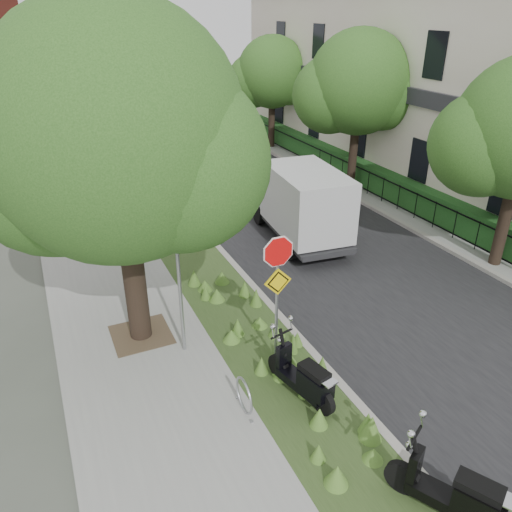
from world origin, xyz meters
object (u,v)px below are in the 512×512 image
at_px(sign_assembly, 278,275).
at_px(box_truck, 300,200).
at_px(scooter_near, 462,500).
at_px(scooter_far, 307,382).
at_px(utility_cabinet, 129,227).

distance_m(sign_assembly, box_truck, 6.96).
distance_m(scooter_near, scooter_far, 3.44).
height_order(sign_assembly, scooter_far, sign_assembly).
xyz_separation_m(sign_assembly, box_truck, (3.79, 5.78, -0.87)).
distance_m(sign_assembly, utility_cabinet, 7.83).
xyz_separation_m(scooter_near, box_truck, (2.98, 10.55, 0.87)).
distance_m(scooter_far, utility_cabinet, 9.08).
xyz_separation_m(sign_assembly, utility_cabinet, (-1.75, 7.47, -1.56)).
bearing_deg(sign_assembly, utility_cabinet, 103.15).
bearing_deg(scooter_near, box_truck, 74.22).
height_order(scooter_far, utility_cabinet, utility_cabinet).
xyz_separation_m(scooter_far, utility_cabinet, (-1.73, 8.91, 0.20)).
relative_size(box_truck, utility_cabinet, 3.76).
height_order(sign_assembly, utility_cabinet, sign_assembly).
xyz_separation_m(scooter_near, scooter_far, (-0.82, 3.34, -0.02)).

